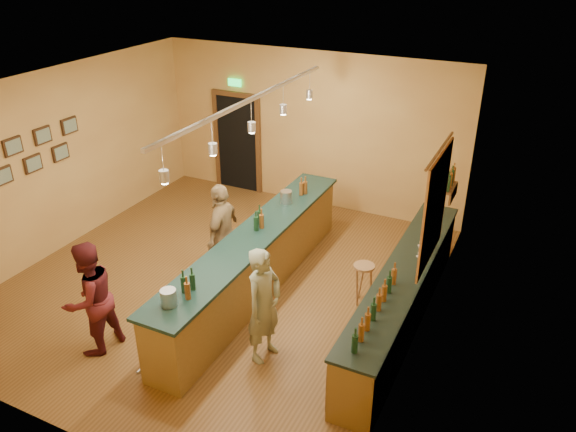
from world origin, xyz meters
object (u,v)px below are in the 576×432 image
at_px(customer_a, 90,299).
at_px(customer_b, 223,233).
at_px(tasting_bar, 255,258).
at_px(bartender, 264,305).
at_px(bar_stool, 364,273).
at_px(back_counter, 402,296).

bearing_deg(customer_a, customer_b, 171.69).
bearing_deg(tasting_bar, bartender, -56.88).
xyz_separation_m(customer_b, bar_stool, (2.30, 0.34, -0.33)).
bearing_deg(tasting_bar, customer_b, 170.15).
relative_size(customer_a, customer_b, 0.97).
relative_size(tasting_bar, bar_stool, 7.63).
xyz_separation_m(back_counter, customer_a, (-3.62, -2.38, 0.34)).
bearing_deg(customer_a, tasting_bar, 156.55).
xyz_separation_m(back_counter, tasting_bar, (-2.32, -0.18, 0.12)).
xyz_separation_m(back_counter, bar_stool, (-0.68, 0.27, 0.04)).
bearing_deg(customer_b, customer_a, -23.50).
xyz_separation_m(tasting_bar, customer_a, (-1.30, -2.20, 0.22)).
xyz_separation_m(back_counter, customer_b, (-2.98, -0.07, 0.37)).
relative_size(back_counter, bar_stool, 6.81).
xyz_separation_m(bartender, customer_a, (-2.16, -0.88, -0.00)).
distance_m(back_counter, bar_stool, 0.74).
bearing_deg(bar_stool, customer_a, -137.95).
distance_m(tasting_bar, bartender, 1.59).
bearing_deg(back_counter, tasting_bar, -175.54).
bearing_deg(back_counter, bar_stool, 158.40).
xyz_separation_m(tasting_bar, bar_stool, (1.64, 0.45, -0.08)).
relative_size(bartender, customer_a, 1.00).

